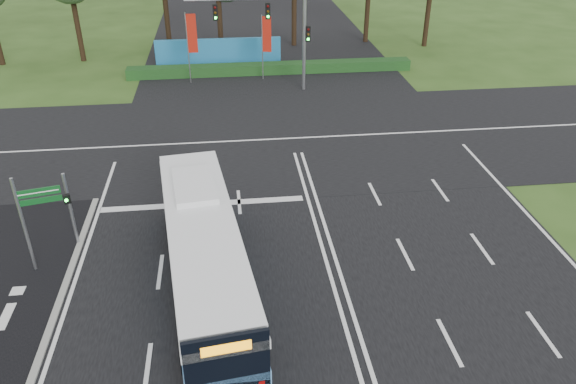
{
  "coord_description": "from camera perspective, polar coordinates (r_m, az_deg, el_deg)",
  "views": [
    {
      "loc": [
        -3.66,
        -18.04,
        13.67
      ],
      "look_at": [
        -1.31,
        2.0,
        2.16
      ],
      "focal_mm": 35.0,
      "sensor_mm": 36.0,
      "label": 1
    }
  ],
  "objects": [
    {
      "name": "banner_flag_mid",
      "position": [
        42.53,
        -2.29,
        15.33
      ],
      "size": [
        0.7,
        0.19,
        4.8
      ],
      "rotation": [
        0.0,
        0.0,
        -0.19
      ],
      "color": "gray",
      "rests_on": "ground"
    },
    {
      "name": "traffic_light_gantry",
      "position": [
        39.77,
        -0.98,
        16.62
      ],
      "size": [
        8.41,
        0.28,
        7.0
      ],
      "color": "gray",
      "rests_on": "ground"
    },
    {
      "name": "city_bus",
      "position": [
        20.58,
        -8.48,
        -6.31
      ],
      "size": [
        3.85,
        11.85,
        3.34
      ],
      "rotation": [
        0.0,
        0.0,
        0.12
      ],
      "color": "#5E9BDA",
      "rests_on": "ground"
    },
    {
      "name": "pedestrian_signal",
      "position": [
        24.45,
        -21.28,
        -1.47
      ],
      "size": [
        0.31,
        0.41,
        3.36
      ],
      "rotation": [
        0.0,
        0.0,
        0.37
      ],
      "color": "gray",
      "rests_on": "ground"
    },
    {
      "name": "road_main",
      "position": [
        22.92,
        3.86,
        -6.93
      ],
      "size": [
        20.0,
        120.0,
        0.04
      ],
      "primitive_type": "cube",
      "color": "black",
      "rests_on": "ground"
    },
    {
      "name": "road_cross",
      "position": [
        33.2,
        0.23,
        5.44
      ],
      "size": [
        120.0,
        14.0,
        0.05
      ],
      "primitive_type": "cube",
      "color": "black",
      "rests_on": "ground"
    },
    {
      "name": "ground",
      "position": [
        22.93,
        3.86,
        -6.97
      ],
      "size": [
        120.0,
        120.0,
        0.0
      ],
      "primitive_type": "plane",
      "color": "#2D4B19",
      "rests_on": "ground"
    },
    {
      "name": "blue_hoarding",
      "position": [
        46.76,
        -7.07,
        13.9
      ],
      "size": [
        10.0,
        0.3,
        2.2
      ],
      "primitive_type": "cube",
      "color": "#1E6EA2",
      "rests_on": "ground"
    },
    {
      "name": "kerb_strip",
      "position": [
        21.28,
        -23.14,
        -13.01
      ],
      "size": [
        0.25,
        18.0,
        0.12
      ],
      "primitive_type": "cube",
      "color": "gray",
      "rests_on": "ground"
    },
    {
      "name": "banner_flag_left",
      "position": [
        42.27,
        -9.85,
        15.14
      ],
      "size": [
        0.76,
        0.08,
        5.16
      ],
      "rotation": [
        0.0,
        0.0,
        -0.0
      ],
      "color": "gray",
      "rests_on": "ground"
    },
    {
      "name": "hedge",
      "position": [
        44.71,
        -1.74,
        12.43
      ],
      "size": [
        22.0,
        1.2,
        0.8
      ],
      "primitive_type": "cube",
      "color": "#183B15",
      "rests_on": "ground"
    },
    {
      "name": "street_sign",
      "position": [
        23.12,
        -24.67,
        -1.93
      ],
      "size": [
        1.57,
        0.43,
        4.12
      ],
      "rotation": [
        0.0,
        0.0,
        0.22
      ],
      "color": "gray",
      "rests_on": "ground"
    }
  ]
}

